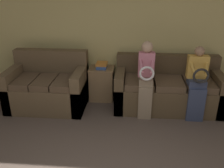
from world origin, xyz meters
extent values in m
cube|color=#DBCC7F|center=(0.00, 3.26, 1.27)|extent=(6.77, 0.06, 2.55)
cube|color=brown|center=(0.78, 2.74, 0.23)|extent=(1.87, 0.85, 0.47)
cube|color=brown|center=(0.78, 3.06, 0.69)|extent=(1.87, 0.20, 0.45)
cube|color=brown|center=(-0.07, 2.74, 0.34)|extent=(0.16, 0.85, 0.69)
cube|color=brown|center=(1.64, 2.74, 0.34)|extent=(0.16, 0.85, 0.69)
cube|color=brown|center=(0.27, 2.64, 0.52)|extent=(0.48, 0.61, 0.11)
cube|color=brown|center=(0.78, 2.64, 0.52)|extent=(0.48, 0.61, 0.11)
cube|color=brown|center=(1.30, 2.64, 0.52)|extent=(0.48, 0.61, 0.11)
cube|color=brown|center=(-1.38, 2.59, 0.24)|extent=(1.37, 0.89, 0.47)
cube|color=brown|center=(-1.38, 2.94, 0.73)|extent=(1.37, 0.20, 0.52)
cube|color=brown|center=(-1.98, 2.59, 0.36)|extent=(0.16, 0.89, 0.73)
cube|color=brown|center=(-0.77, 2.59, 0.36)|extent=(0.16, 0.89, 0.73)
cube|color=brown|center=(-1.73, 2.49, 0.53)|extent=(0.33, 0.65, 0.11)
cube|color=brown|center=(-1.38, 2.49, 0.53)|extent=(0.33, 0.65, 0.11)
cube|color=brown|center=(-1.03, 2.49, 0.53)|extent=(0.33, 0.65, 0.11)
cube|color=gray|center=(0.37, 2.31, 0.29)|extent=(0.22, 0.10, 0.58)
cube|color=gray|center=(0.37, 2.45, 0.63)|extent=(0.22, 0.28, 0.11)
cube|color=#D17A8E|center=(0.37, 2.52, 0.89)|extent=(0.26, 0.14, 0.41)
sphere|color=tan|center=(0.37, 2.52, 1.18)|extent=(0.19, 0.19, 0.19)
torus|color=white|center=(0.37, 2.25, 0.83)|extent=(0.24, 0.04, 0.24)
cylinder|color=#D17A8E|center=(0.28, 2.39, 0.92)|extent=(0.09, 0.31, 0.23)
cylinder|color=#D17A8E|center=(0.46, 2.39, 0.92)|extent=(0.09, 0.31, 0.23)
cube|color=#384260|center=(1.20, 2.31, 0.29)|extent=(0.28, 0.10, 0.58)
cube|color=#384260|center=(1.20, 2.45, 0.63)|extent=(0.28, 0.28, 0.11)
cube|color=gold|center=(1.20, 2.52, 0.87)|extent=(0.32, 0.14, 0.38)
sphere|color=#A37A5B|center=(1.20, 2.52, 1.13)|extent=(0.16, 0.16, 0.16)
torus|color=black|center=(1.20, 2.25, 0.82)|extent=(0.25, 0.04, 0.25)
cylinder|color=gold|center=(1.09, 2.39, 0.90)|extent=(0.12, 0.31, 0.21)
cylinder|color=gold|center=(1.30, 2.39, 0.90)|extent=(0.12, 0.31, 0.21)
cube|color=#9E7A51|center=(-0.44, 3.00, 0.32)|extent=(0.45, 0.40, 0.64)
cube|color=tan|center=(-0.44, 3.00, 0.63)|extent=(0.47, 0.42, 0.02)
cube|color=#33569E|center=(-0.43, 2.99, 0.67)|extent=(0.18, 0.24, 0.06)
cube|color=orange|center=(-0.43, 3.00, 0.72)|extent=(0.20, 0.25, 0.04)
camera|label=1|loc=(0.15, -1.42, 2.19)|focal=40.00mm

